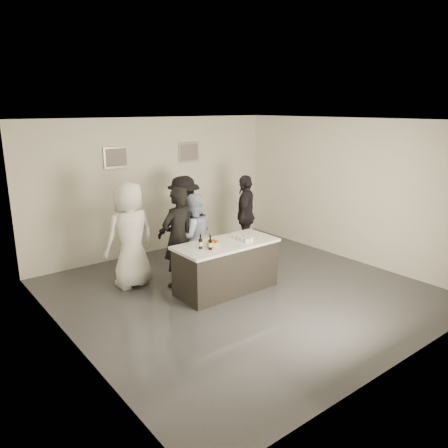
# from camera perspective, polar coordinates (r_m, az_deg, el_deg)

# --- Properties ---
(floor) EXTENTS (6.00, 6.00, 0.00)m
(floor) POSITION_cam_1_polar(r_m,az_deg,el_deg) (7.95, 2.25, -8.77)
(floor) COLOR #3D3D42
(floor) RESTS_ON ground
(ceiling) EXTENTS (6.00, 6.00, 0.00)m
(ceiling) POSITION_cam_1_polar(r_m,az_deg,el_deg) (7.28, 2.50, 13.38)
(ceiling) COLOR white
(wall_back) EXTENTS (6.00, 0.04, 3.00)m
(wall_back) POSITION_cam_1_polar(r_m,az_deg,el_deg) (9.90, -9.00, 4.93)
(wall_back) COLOR silver
(wall_back) RESTS_ON ground
(wall_front) EXTENTS (6.00, 0.04, 3.00)m
(wall_front) POSITION_cam_1_polar(r_m,az_deg,el_deg) (5.63, 22.62, -3.87)
(wall_front) COLOR silver
(wall_front) RESTS_ON ground
(wall_left) EXTENTS (0.04, 6.00, 3.00)m
(wall_left) POSITION_cam_1_polar(r_m,az_deg,el_deg) (6.04, -19.88, -2.34)
(wall_left) COLOR silver
(wall_left) RESTS_ON ground
(wall_right) EXTENTS (0.04, 6.00, 3.00)m
(wall_right) POSITION_cam_1_polar(r_m,az_deg,el_deg) (9.65, 16.10, 4.26)
(wall_right) COLOR silver
(wall_right) RESTS_ON ground
(picture_left) EXTENTS (0.54, 0.04, 0.44)m
(picture_left) POSITION_cam_1_polar(r_m,az_deg,el_deg) (9.37, -13.93, 8.44)
(picture_left) COLOR #B2B2B7
(picture_left) RESTS_ON wall_back
(picture_right) EXTENTS (0.54, 0.04, 0.44)m
(picture_right) POSITION_cam_1_polar(r_m,az_deg,el_deg) (10.24, -4.63, 9.35)
(picture_right) COLOR #B2B2B7
(picture_right) RESTS_ON wall_back
(bar_counter) EXTENTS (1.86, 0.86, 0.90)m
(bar_counter) POSITION_cam_1_polar(r_m,az_deg,el_deg) (7.84, 0.28, -5.57)
(bar_counter) COLOR white
(bar_counter) RESTS_ON ground
(cake) EXTENTS (0.21, 0.21, 0.08)m
(cake) POSITION_cam_1_polar(r_m,az_deg,el_deg) (7.46, -1.46, -2.68)
(cake) COLOR orange
(cake) RESTS_ON bar_counter
(beer_bottle_a) EXTENTS (0.07, 0.07, 0.26)m
(beer_bottle_a) POSITION_cam_1_polar(r_m,az_deg,el_deg) (7.34, -3.09, -2.26)
(beer_bottle_a) COLOR black
(beer_bottle_a) RESTS_ON bar_counter
(beer_bottle_b) EXTENTS (0.07, 0.07, 0.26)m
(beer_bottle_b) POSITION_cam_1_polar(r_m,az_deg,el_deg) (7.28, -1.80, -2.38)
(beer_bottle_b) COLOR black
(beer_bottle_b) RESTS_ON bar_counter
(tumbler_cluster) EXTENTS (0.19, 0.40, 0.08)m
(tumbler_cluster) POSITION_cam_1_polar(r_m,az_deg,el_deg) (7.83, 2.52, -1.82)
(tumbler_cluster) COLOR orange
(tumbler_cluster) RESTS_ON bar_counter
(candles) EXTENTS (0.24, 0.08, 0.01)m
(candles) POSITION_cam_1_polar(r_m,az_deg,el_deg) (7.29, -0.65, -3.40)
(candles) COLOR pink
(candles) RESTS_ON bar_counter
(person_main_black) EXTENTS (0.73, 0.54, 1.85)m
(person_main_black) POSITION_cam_1_polar(r_m,az_deg,el_deg) (7.94, -6.04, -1.75)
(person_main_black) COLOR black
(person_main_black) RESTS_ON ground
(person_main_blue) EXTENTS (0.87, 0.72, 1.65)m
(person_main_blue) POSITION_cam_1_polar(r_m,az_deg,el_deg) (8.36, -4.01, -1.59)
(person_main_blue) COLOR #A6B7D9
(person_main_blue) RESTS_ON ground
(person_guest_left) EXTENTS (0.99, 0.68, 1.95)m
(person_guest_left) POSITION_cam_1_polar(r_m,az_deg,el_deg) (8.05, -12.17, -1.43)
(person_guest_left) COLOR white
(person_guest_left) RESTS_ON ground
(person_guest_right) EXTENTS (1.08, 1.01, 1.78)m
(person_guest_right) POSITION_cam_1_polar(r_m,az_deg,el_deg) (9.69, 2.83, 1.21)
(person_guest_right) COLOR black
(person_guest_right) RESTS_ON ground
(person_guest_back) EXTENTS (1.22, 0.74, 1.84)m
(person_guest_back) POSITION_cam_1_polar(r_m,az_deg,el_deg) (9.22, -5.22, 0.61)
(person_guest_back) COLOR black
(person_guest_back) RESTS_ON ground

